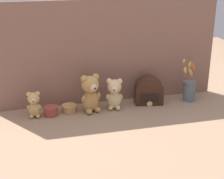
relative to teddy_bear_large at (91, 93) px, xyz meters
The scene contains 9 objects.
ground_plane 0.22m from the teddy_bear_large, ahead, with size 4.00×4.00×0.00m, color #8E7056.
backdrop_wall 0.33m from the teddy_bear_large, 45.48° to the left, with size 1.70×0.02×0.77m.
teddy_bear_large is the anchor object (origin of this frame).
teddy_bear_medium 0.18m from the teddy_bear_large, ahead, with size 0.13×0.12×0.23m.
teddy_bear_small 0.40m from the teddy_bear_large, behind, with size 0.10×0.09×0.19m.
flower_vase 0.77m from the teddy_bear_large, ahead, with size 0.12×0.16×0.33m.
vintage_radio 0.46m from the teddy_bear_large, ahead, with size 0.22×0.14×0.22m.
decorative_tin_tall 0.30m from the teddy_bear_large, behind, with size 0.10×0.10×0.06m.
decorative_tin_short 0.20m from the teddy_bear_large, 167.26° to the left, with size 0.11×0.11×0.05m.
Camera 1 is at (-0.56, -2.22, 1.04)m, focal length 55.00 mm.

